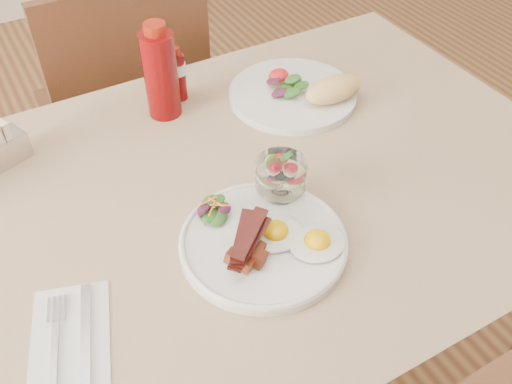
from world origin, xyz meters
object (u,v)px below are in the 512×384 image
(second_plate, at_px, (302,92))
(ketchup_bottle, at_px, (161,73))
(main_plate, at_px, (263,243))
(hot_sauce_bottle, at_px, (178,74))
(chair_far, at_px, (128,108))
(table, at_px, (236,222))
(fruit_cup, at_px, (281,175))

(second_plate, bearing_deg, ketchup_bottle, 159.97)
(main_plate, distance_m, ketchup_bottle, 0.44)
(hot_sauce_bottle, bearing_deg, chair_far, 95.69)
(table, relative_size, hot_sauce_bottle, 10.64)
(main_plate, relative_size, second_plate, 1.00)
(ketchup_bottle, height_order, hot_sauce_bottle, ketchup_bottle)
(table, relative_size, ketchup_bottle, 6.44)
(ketchup_bottle, bearing_deg, fruit_cup, -78.61)
(hot_sauce_bottle, bearing_deg, main_plate, -96.99)
(chair_far, relative_size, fruit_cup, 10.21)
(chair_far, bearing_deg, second_plate, -61.07)
(chair_far, xyz_separation_m, ketchup_bottle, (-0.02, -0.38, 0.32))
(table, xyz_separation_m, hot_sauce_bottle, (0.03, 0.32, 0.15))
(main_plate, height_order, hot_sauce_bottle, hot_sauce_bottle)
(fruit_cup, xyz_separation_m, ketchup_bottle, (-0.07, 0.36, 0.03))
(main_plate, xyz_separation_m, hot_sauce_bottle, (0.06, 0.47, 0.05))
(fruit_cup, relative_size, hot_sauce_bottle, 0.73)
(table, height_order, second_plate, second_plate)
(chair_far, relative_size, ketchup_bottle, 4.50)
(hot_sauce_bottle, bearing_deg, second_plate, -30.59)
(ketchup_bottle, distance_m, hot_sauce_bottle, 0.07)
(table, bearing_deg, second_plate, 34.76)
(main_plate, height_order, fruit_cup, fruit_cup)
(fruit_cup, xyz_separation_m, hot_sauce_bottle, (-0.02, 0.39, -0.01))
(fruit_cup, bearing_deg, hot_sauce_bottle, 93.16)
(ketchup_bottle, bearing_deg, table, -86.82)
(main_plate, xyz_separation_m, second_plate, (0.29, 0.33, 0.01))
(main_plate, relative_size, hot_sauce_bottle, 2.24)
(main_plate, xyz_separation_m, ketchup_bottle, (0.01, 0.43, 0.09))
(hot_sauce_bottle, bearing_deg, fruit_cup, -86.84)
(fruit_cup, height_order, ketchup_bottle, ketchup_bottle)
(second_plate, distance_m, ketchup_bottle, 0.31)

